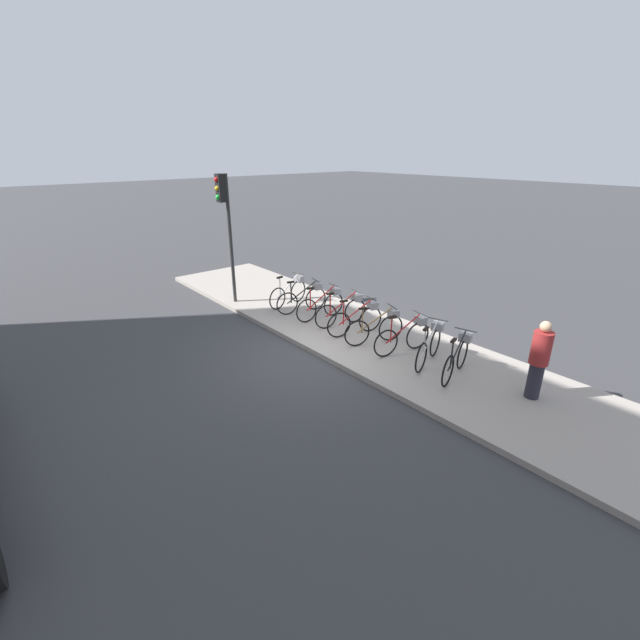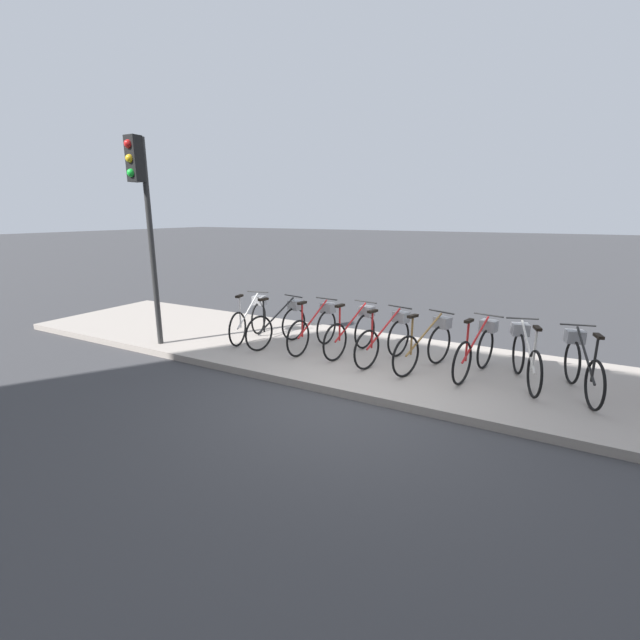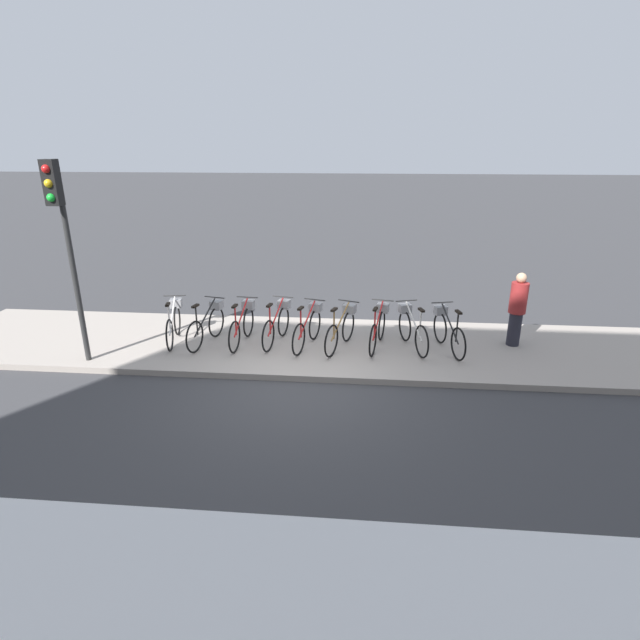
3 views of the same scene
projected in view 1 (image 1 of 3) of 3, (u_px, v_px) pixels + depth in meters
name	position (u px, v px, depth m)	size (l,w,h in m)	color
ground_plane	(313.00, 354.00, 9.94)	(120.00, 120.00, 0.00)	#38383A
sidewalk	(360.00, 334.00, 10.85)	(15.65, 3.11, 0.12)	#9E9389
parked_bicycle_0	(290.00, 291.00, 12.61)	(0.47, 1.52, 0.95)	black
parked_bicycle_1	(305.00, 297.00, 12.06)	(0.50, 1.52, 0.95)	black
parked_bicycle_2	(323.00, 303.00, 11.59)	(0.46, 1.54, 0.95)	black
parked_bicycle_3	(344.00, 309.00, 11.15)	(0.48, 1.52, 0.95)	black
parked_bicycle_4	(358.00, 318.00, 10.60)	(0.56, 1.50, 0.95)	black
parked_bicycle_5	(378.00, 326.00, 10.10)	(0.64, 1.47, 0.95)	black
parked_bicycle_6	(406.00, 335.00, 9.65)	(0.51, 1.52, 0.95)	black
parked_bicycle_7	(430.00, 344.00, 9.19)	(0.60, 1.49, 0.95)	black
parked_bicycle_8	(458.00, 356.00, 8.65)	(0.55, 1.50, 0.95)	black
pedestrian	(539.00, 359.00, 7.73)	(0.34, 0.34, 1.53)	#23232D
traffic_light	(225.00, 213.00, 11.97)	(0.24, 0.40, 3.69)	#2D2D2D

